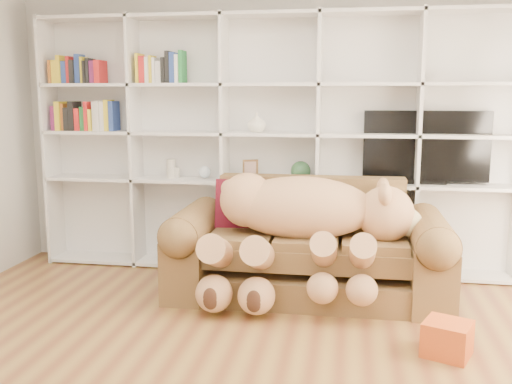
% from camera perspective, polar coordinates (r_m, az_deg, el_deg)
% --- Properties ---
extents(wall_back, '(5.00, 0.02, 2.70)m').
position_cam_1_polar(wall_back, '(5.50, 1.80, 6.48)').
color(wall_back, silver).
rests_on(wall_back, floor).
extents(bookshelf, '(4.43, 0.35, 2.40)m').
position_cam_1_polar(bookshelf, '(5.41, -0.94, 5.96)').
color(bookshelf, silver).
rests_on(bookshelf, floor).
extents(sofa, '(2.27, 0.98, 0.95)m').
position_cam_1_polar(sofa, '(4.80, 5.21, -6.04)').
color(sofa, brown).
rests_on(sofa, floor).
extents(teddy_bear, '(1.71, 0.93, 0.99)m').
position_cam_1_polar(teddy_bear, '(4.54, 4.56, -2.96)').
color(teddy_bear, tan).
rests_on(teddy_bear, sofa).
extents(throw_pillow, '(0.46, 0.28, 0.47)m').
position_cam_1_polar(throw_pillow, '(4.95, -1.42, -1.37)').
color(throw_pillow, '#5B0F24').
rests_on(throw_pillow, sofa).
extents(gift_box, '(0.36, 0.35, 0.22)m').
position_cam_1_polar(gift_box, '(3.97, 18.58, -13.74)').
color(gift_box, '#D1521B').
rests_on(gift_box, floor).
extents(tv, '(1.11, 0.18, 0.65)m').
position_cam_1_polar(tv, '(5.37, 16.62, 4.27)').
color(tv, black).
rests_on(tv, bookshelf).
extents(picture_frame, '(0.15, 0.07, 0.18)m').
position_cam_1_polar(picture_frame, '(5.38, -0.56, 2.29)').
color(picture_frame, '#53391C').
rests_on(picture_frame, bookshelf).
extents(green_vase, '(0.19, 0.19, 0.19)m').
position_cam_1_polar(green_vase, '(5.32, 4.49, 2.10)').
color(green_vase, '#2A5331').
rests_on(green_vase, bookshelf).
extents(figurine_tall, '(0.10, 0.10, 0.18)m').
position_cam_1_polar(figurine_tall, '(5.56, -8.47, 2.32)').
color(figurine_tall, beige).
rests_on(figurine_tall, bookshelf).
extents(figurine_short, '(0.06, 0.06, 0.10)m').
position_cam_1_polar(figurine_short, '(5.55, -7.92, 1.93)').
color(figurine_short, beige).
rests_on(figurine_short, bookshelf).
extents(snow_globe, '(0.12, 0.12, 0.12)m').
position_cam_1_polar(snow_globe, '(5.47, -5.15, 2.00)').
color(snow_globe, silver).
rests_on(snow_globe, bookshelf).
extents(shelf_vase, '(0.22, 0.22, 0.18)m').
position_cam_1_polar(shelf_vase, '(5.33, 0.07, 6.97)').
color(shelf_vase, white).
rests_on(shelf_vase, bookshelf).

